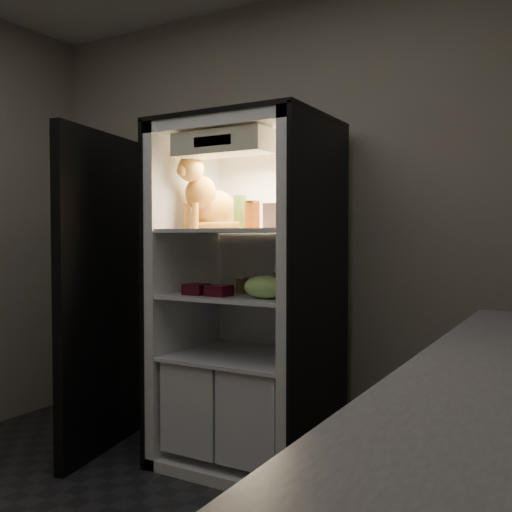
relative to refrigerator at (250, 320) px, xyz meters
The scene contains 16 objects.
room_shell 1.61m from the refrigerator, 90.00° to the right, with size 3.60×3.60×3.60m.
refrigerator is the anchor object (origin of this frame).
fridge_door 0.89m from the refrigerator, 162.18° to the right, with size 0.24×0.86×1.85m.
tabby_cat 0.70m from the refrigerator, 162.31° to the right, with size 0.36×0.43×0.44m.
parmesan_shaker 0.59m from the refrigerator, 116.97° to the right, with size 0.07×0.07×0.18m.
mayo_tub 0.58m from the refrigerator, 46.69° to the left, with size 0.08×0.08×0.12m.
salsa_jar 0.59m from the refrigerator, 53.24° to the right, with size 0.08×0.08×0.15m.
pepper_jar 0.66m from the refrigerator, ahead, with size 0.13×0.13×0.22m.
cream_carton 0.64m from the refrigerator, 37.36° to the right, with size 0.07×0.07×0.13m, color silver.
soda_can_a 0.27m from the refrigerator, 23.17° to the left, with size 0.07×0.07×0.13m.
soda_can_b 0.31m from the refrigerator, 15.03° to the right, with size 0.07×0.07×0.13m.
soda_can_c 0.30m from the refrigerator, 31.12° to the right, with size 0.06×0.06×0.11m.
condiment_jar 0.20m from the refrigerator, 108.79° to the right, with size 0.07×0.07×0.09m.
grape_bag 0.36m from the refrigerator, 44.45° to the right, with size 0.23×0.17×0.11m, color #9AC55C.
berry_box_left 0.35m from the refrigerator, 129.71° to the right, with size 0.12×0.12×0.06m, color #500D20.
berry_box_right 0.30m from the refrigerator, 101.88° to the right, with size 0.11×0.11×0.06m, color #500D20.
Camera 1 is at (1.59, -1.31, 1.25)m, focal length 40.00 mm.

